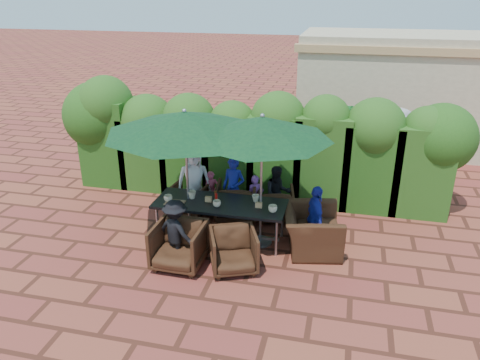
% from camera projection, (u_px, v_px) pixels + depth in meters
% --- Properties ---
extents(ground, '(80.00, 80.00, 0.00)m').
position_uv_depth(ground, '(228.00, 244.00, 8.65)').
color(ground, brown).
rests_on(ground, ground).
extents(dining_table, '(2.42, 0.90, 0.75)m').
position_uv_depth(dining_table, '(220.00, 206.00, 8.58)').
color(dining_table, black).
rests_on(dining_table, ground).
extents(umbrella_left, '(2.87, 2.87, 2.46)m').
position_uv_depth(umbrella_left, '(185.00, 122.00, 8.16)').
color(umbrella_left, gray).
rests_on(umbrella_left, ground).
extents(umbrella_right, '(2.43, 2.43, 2.46)m').
position_uv_depth(umbrella_right, '(262.00, 128.00, 7.86)').
color(umbrella_right, gray).
rests_on(umbrella_right, ground).
extents(chair_far_left, '(0.77, 0.73, 0.73)m').
position_uv_depth(chair_far_left, '(189.00, 198.00, 9.65)').
color(chair_far_left, black).
rests_on(chair_far_left, ground).
extents(chair_far_mid, '(0.91, 0.86, 0.83)m').
position_uv_depth(chair_far_mid, '(236.00, 200.00, 9.48)').
color(chair_far_mid, black).
rests_on(chair_far_mid, ground).
extents(chair_far_right, '(0.82, 0.78, 0.73)m').
position_uv_depth(chair_far_right, '(276.00, 202.00, 9.48)').
color(chair_far_right, black).
rests_on(chair_far_right, ground).
extents(chair_near_left, '(0.84, 0.78, 0.85)m').
position_uv_depth(chair_near_left, '(179.00, 243.00, 7.84)').
color(chair_near_left, black).
rests_on(chair_near_left, ground).
extents(chair_near_right, '(0.96, 0.93, 0.77)m').
position_uv_depth(chair_near_right, '(234.00, 249.00, 7.75)').
color(chair_near_right, black).
rests_on(chair_near_right, ground).
extents(chair_end_right, '(0.96, 1.27, 1.01)m').
position_uv_depth(chair_end_right, '(312.00, 224.00, 8.32)').
color(chair_end_right, black).
rests_on(chair_end_right, ground).
extents(adult_far_left, '(0.80, 0.63, 1.42)m').
position_uv_depth(adult_far_left, '(194.00, 180.00, 9.66)').
color(adult_far_left, white).
rests_on(adult_far_left, ground).
extents(adult_far_mid, '(0.54, 0.47, 1.31)m').
position_uv_depth(adult_far_mid, '(234.00, 188.00, 9.39)').
color(adult_far_mid, navy).
rests_on(adult_far_mid, ground).
extents(adult_far_right, '(0.64, 0.52, 1.14)m').
position_uv_depth(adult_far_right, '(277.00, 194.00, 9.36)').
color(adult_far_right, black).
rests_on(adult_far_right, ground).
extents(adult_near_left, '(0.81, 0.59, 1.16)m').
position_uv_depth(adult_near_left, '(176.00, 232.00, 7.90)').
color(adult_near_left, black).
rests_on(adult_near_left, ground).
extents(adult_end_right, '(0.58, 0.78, 1.20)m').
position_uv_depth(adult_end_right, '(315.00, 218.00, 8.33)').
color(adult_end_right, navy).
rests_on(adult_end_right, ground).
extents(child_left, '(0.39, 0.36, 0.88)m').
position_uv_depth(child_left, '(212.00, 192.00, 9.78)').
color(child_left, '#C64564').
rests_on(child_left, ground).
extents(child_right, '(0.41, 0.38, 0.92)m').
position_uv_depth(child_right, '(256.00, 197.00, 9.46)').
color(child_right, '#964CA5').
rests_on(child_right, ground).
extents(pedestrian_a, '(1.56, 1.55, 1.74)m').
position_uv_depth(pedestrian_a, '(345.00, 139.00, 11.73)').
color(pedestrian_a, '#258A31').
rests_on(pedestrian_a, ground).
extents(pedestrian_b, '(0.89, 0.60, 1.74)m').
position_uv_depth(pedestrian_b, '(370.00, 140.00, 11.65)').
color(pedestrian_b, '#C64564').
rests_on(pedestrian_b, ground).
extents(pedestrian_c, '(1.04, 1.17, 1.70)m').
position_uv_depth(pedestrian_c, '(398.00, 142.00, 11.57)').
color(pedestrian_c, '#95959D').
rests_on(pedestrian_c, ground).
extents(cup_a, '(0.16, 0.16, 0.13)m').
position_uv_depth(cup_a, '(168.00, 198.00, 8.58)').
color(cup_a, beige).
rests_on(cup_a, dining_table).
extents(cup_b, '(0.16, 0.16, 0.15)m').
position_uv_depth(cup_b, '(192.00, 195.00, 8.70)').
color(cup_b, beige).
rests_on(cup_b, dining_table).
extents(cup_c, '(0.15, 0.15, 0.12)m').
position_uv_depth(cup_c, '(217.00, 204.00, 8.39)').
color(cup_c, beige).
rests_on(cup_c, dining_table).
extents(cup_d, '(0.14, 0.14, 0.13)m').
position_uv_depth(cup_d, '(256.00, 198.00, 8.58)').
color(cup_d, beige).
rests_on(cup_d, dining_table).
extents(cup_e, '(0.16, 0.16, 0.13)m').
position_uv_depth(cup_e, '(273.00, 209.00, 8.18)').
color(cup_e, beige).
rests_on(cup_e, dining_table).
extents(ketchup_bottle, '(0.04, 0.04, 0.17)m').
position_uv_depth(ketchup_bottle, '(216.00, 198.00, 8.55)').
color(ketchup_bottle, '#B20C0A').
rests_on(ketchup_bottle, dining_table).
extents(sauce_bottle, '(0.04, 0.04, 0.17)m').
position_uv_depth(sauce_bottle, '(216.00, 195.00, 8.66)').
color(sauce_bottle, '#4C230C').
rests_on(sauce_bottle, dining_table).
extents(serving_tray, '(0.35, 0.25, 0.02)m').
position_uv_depth(serving_tray, '(175.00, 203.00, 8.53)').
color(serving_tray, '#956A48').
rests_on(serving_tray, dining_table).
extents(number_block_left, '(0.12, 0.06, 0.10)m').
position_uv_depth(number_block_left, '(208.00, 199.00, 8.58)').
color(number_block_left, tan).
rests_on(number_block_left, dining_table).
extents(number_block_right, '(0.12, 0.06, 0.10)m').
position_uv_depth(number_block_right, '(259.00, 205.00, 8.35)').
color(number_block_right, tan).
rests_on(number_block_right, dining_table).
extents(hedge_wall, '(9.10, 1.60, 2.56)m').
position_uv_depth(hedge_wall, '(242.00, 137.00, 10.27)').
color(hedge_wall, '#173B10').
rests_on(hedge_wall, ground).
extents(building, '(6.20, 3.08, 3.20)m').
position_uv_depth(building, '(406.00, 91.00, 13.56)').
color(building, beige).
rests_on(building, ground).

